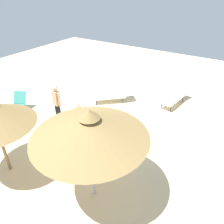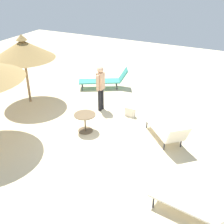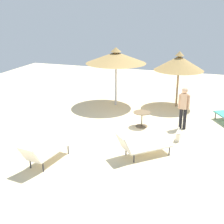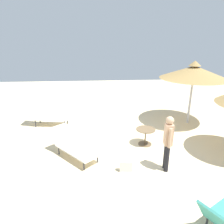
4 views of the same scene
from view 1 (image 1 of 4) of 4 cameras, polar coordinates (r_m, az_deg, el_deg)
The scene contains 8 objects.
ground at distance 9.22m, azimuth -2.80°, elevation -3.56°, with size 24.00×24.00×0.10m, color beige.
parasol_umbrella_center at distance 5.03m, azimuth -5.95°, elevation -4.03°, with size 2.87×2.87×2.82m.
lounge_chair_near_right at distance 10.78m, azimuth 0.39°, elevation 4.70°, with size 1.73×1.80×0.88m.
lounge_chair_edge at distance 10.41m, azimuth -24.76°, elevation 0.49°, with size 2.13×1.54×0.85m.
lounge_chair_far_left at distance 11.02m, azimuth 16.56°, elevation 4.13°, with size 1.95×0.84×0.90m.
person_standing_far_right at distance 9.15m, azimuth -14.49°, elevation 2.57°, with size 0.24×0.45×1.70m.
handbag at distance 10.25m, azimuth -9.23°, elevation 1.51°, with size 0.38×0.16×0.52m.
side_table_round at distance 8.64m, azimuth -5.38°, elevation -2.55°, with size 0.70×0.70×0.61m.
Camera 1 is at (-6.12, -4.42, 5.25)m, focal length 34.40 mm.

